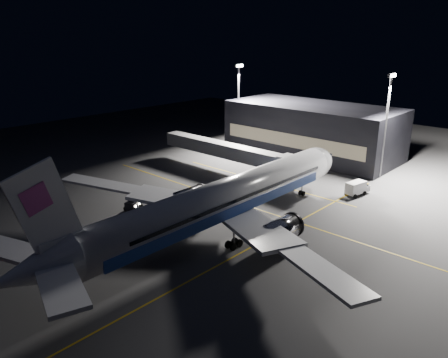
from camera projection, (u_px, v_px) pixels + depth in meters
The scene contains 14 objects.
ground at pixel (225, 231), 64.55m from camera, with size 200.00×200.00×0.00m, color #4C4C4F.
guide_line_main at pixel (266, 212), 71.54m from camera, with size 0.25×80.00×0.01m, color gold.
guide_line_cross at pixel (257, 244), 60.71m from camera, with size 70.00×0.25×0.01m, color gold.
guide_line_side at pixel (263, 181), 86.33m from camera, with size 0.25×40.00×0.01m, color gold.
airliner at pixel (220, 201), 62.16m from camera, with size 61.48×54.22×16.64m.
terminal at pixel (312, 130), 103.75m from camera, with size 18.12×40.00×12.00m.
jet_bridge at pixel (232, 152), 90.04m from camera, with size 3.60×34.40×6.30m.
floodlight_mast_north at pixel (239, 98), 109.06m from camera, with size 2.40×0.68×20.70m.
floodlight_mast_south at pixel (387, 117), 84.72m from camera, with size 2.40×0.67×20.70m.
service_truck at pixel (357, 188), 78.80m from camera, with size 5.24×2.93×2.53m.
baggage_tug at pixel (133, 204), 72.53m from camera, with size 3.20×2.90×1.91m.
safety_cone_a at pixel (200, 206), 73.10m from camera, with size 0.42×0.42×0.62m, color orange.
safety_cone_b at pixel (185, 201), 75.48m from camera, with size 0.38×0.38×0.57m, color orange.
safety_cone_c at pixel (131, 218), 68.65m from camera, with size 0.41×0.41×0.62m, color orange.
Camera 1 is at (-43.43, -39.53, 27.90)m, focal length 35.00 mm.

